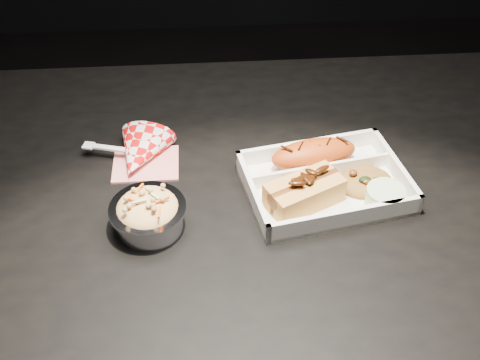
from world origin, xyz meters
name	(u,v)px	position (x,y,z in m)	size (l,w,h in m)	color
dining_table	(259,228)	(0.00, 0.00, 0.66)	(1.20, 0.80, 0.75)	black
food_tray	(324,185)	(0.10, -0.01, 0.76)	(0.28, 0.22, 0.04)	white
fried_pastry	(314,154)	(0.09, 0.04, 0.78)	(0.15, 0.06, 0.05)	#BE4713
hotdog	(304,190)	(0.06, -0.04, 0.78)	(0.13, 0.10, 0.06)	gold
fried_rice_mound	(366,177)	(0.17, -0.01, 0.77)	(0.09, 0.07, 0.03)	#A16B2E
cupcake_liner	(385,197)	(0.19, -0.06, 0.77)	(0.06, 0.06, 0.03)	beige
foil_coleslaw_cup	(148,212)	(-0.18, -0.07, 0.78)	(0.11, 0.11, 0.07)	silver
napkin_fork	(139,154)	(-0.20, 0.08, 0.77)	(0.16, 0.13, 0.10)	red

